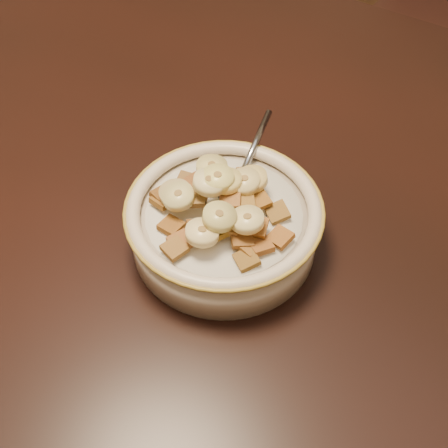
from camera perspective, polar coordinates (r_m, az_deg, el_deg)
The scene contains 42 objects.
floor at distance 1.40m, azimuth -3.89°, elevation -18.47°, with size 4.00×4.50×0.10m, color #422816.
table at distance 0.74m, azimuth -7.03°, elevation 4.62°, with size 1.40×0.90×0.04m, color black.
cereal_bowl at distance 0.62m, azimuth 0.00°, elevation -0.46°, with size 0.19×0.19×0.04m, color beige.
milk at distance 0.61m, azimuth 0.00°, elevation 0.89°, with size 0.15×0.15×0.00m, color white.
spoon at distance 0.62m, azimuth 0.99°, elevation 3.08°, with size 0.03×0.04×0.01m, color #919AA7.
cereal_square_0 at distance 0.58m, azimuth 2.98°, elevation -0.24°, with size 0.02×0.02×0.01m, color brown.
cereal_square_1 at distance 0.60m, azimuth 3.16°, elevation 2.19°, with size 0.02×0.02×0.01m, color brown.
cereal_square_2 at distance 0.57m, azimuth -3.99°, elevation -1.63°, with size 0.02×0.02×0.01m, color brown.
cereal_square_3 at distance 0.56m, azimuth 2.09°, elevation -3.25°, with size 0.02×0.02×0.01m, color brown.
cereal_square_4 at distance 0.57m, azimuth 3.37°, elevation -1.98°, with size 0.02×0.02×0.01m, color brown.
cereal_square_5 at distance 0.61m, azimuth -5.58°, elevation 2.15°, with size 0.02×0.02×0.01m, color brown.
cereal_square_6 at distance 0.58m, azimuth 5.15°, elevation -1.22°, with size 0.02×0.02×0.01m, color brown.
cereal_square_7 at distance 0.57m, azimuth 0.40°, elevation -0.06°, with size 0.02×0.02×0.01m, color brown.
cereal_square_8 at distance 0.60m, azimuth 4.91°, elevation 1.07°, with size 0.02×0.02×0.01m, color brown.
cereal_square_9 at distance 0.58m, azimuth -2.36°, elevation -0.76°, with size 0.02×0.02×0.01m, color olive.
cereal_square_10 at distance 0.60m, azimuth 1.77°, elevation 3.27°, with size 0.02×0.02×0.01m, color brown.
cereal_square_11 at distance 0.58m, azimuth -2.40°, elevation -0.43°, with size 0.02×0.02×0.01m, color brown.
cereal_square_12 at distance 0.60m, azimuth 0.24°, elevation 3.51°, with size 0.02×0.02×0.01m, color brown.
cereal_square_13 at distance 0.64m, azimuth 2.21°, elevation 4.53°, with size 0.02×0.02×0.01m, color brown.
cereal_square_14 at distance 0.57m, azimuth -0.80°, elevation -0.72°, with size 0.02×0.02×0.01m, color brown.
cereal_square_15 at distance 0.57m, azimuth 1.64°, elevation -1.33°, with size 0.02×0.02×0.01m, color brown.
cereal_square_16 at distance 0.62m, azimuth -2.70°, elevation 3.86°, with size 0.02×0.02×0.01m, color brown.
cereal_square_17 at distance 0.59m, azimuth -4.85°, elevation -0.17°, with size 0.02×0.02×0.01m, color #96581F.
cereal_square_18 at distance 0.57m, azimuth -4.53°, elevation -2.24°, with size 0.02×0.02×0.01m, color olive.
cereal_square_19 at distance 0.61m, azimuth -5.56°, elevation 2.61°, with size 0.02×0.02×0.01m, color brown.
cereal_square_20 at distance 0.63m, azimuth -3.42°, elevation 3.90°, with size 0.02×0.02×0.01m, color brown.
cereal_square_21 at distance 0.60m, azimuth 1.08°, elevation 3.42°, with size 0.02×0.02×0.01m, color olive.
cereal_square_22 at distance 0.59m, azimuth 0.58°, elevation 2.11°, with size 0.02×0.02×0.01m, color #975D2F.
cereal_square_23 at distance 0.59m, azimuth -2.53°, elevation 2.36°, with size 0.02×0.02×0.01m, color brown.
cereal_square_24 at distance 0.59m, azimuth 1.87°, elevation 1.81°, with size 0.02×0.02×0.01m, color brown.
cereal_square_25 at distance 0.57m, azimuth 2.31°, elevation -2.02°, with size 0.02×0.02×0.01m, color #985E1C.
banana_slice_0 at distance 0.60m, azimuth 1.87°, elevation 3.89°, with size 0.03×0.03×0.01m, color tan.
banana_slice_1 at distance 0.62m, azimuth -1.12°, elevation 5.18°, with size 0.03×0.03×0.01m, color #E4D470.
banana_slice_2 at distance 0.56m, azimuth -0.42°, elevation 0.67°, with size 0.03×0.03×0.01m, color #C8BB6B.
banana_slice_3 at distance 0.59m, azimuth 0.16°, elevation 3.97°, with size 0.03×0.03×0.01m, color #F8DC76.
banana_slice_4 at distance 0.56m, azimuth -2.00°, elevation -0.80°, with size 0.03×0.03×0.01m, color #F3D68A.
banana_slice_5 at distance 0.58m, azimuth -1.35°, elevation 3.83°, with size 0.03×0.03×0.01m, color beige.
banana_slice_6 at distance 0.60m, azimuth -4.48°, elevation 2.83°, with size 0.03×0.03×0.01m, color #E0C87C.
banana_slice_7 at distance 0.59m, azimuth -4.19°, elevation 2.52°, with size 0.03×0.03×0.01m, color #D3BE6E.
banana_slice_8 at distance 0.59m, azimuth -0.59°, elevation 4.21°, with size 0.03×0.03×0.01m, color #E2D46E.
banana_slice_9 at distance 0.61m, azimuth 2.55°, elevation 4.12°, with size 0.03×0.03×0.01m, color #FFDA7D.
banana_slice_10 at distance 0.57m, azimuth 2.14°, elevation 0.38°, with size 0.03×0.03×0.01m, color beige.
Camera 1 is at (0.35, -0.39, 1.25)m, focal length 50.00 mm.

